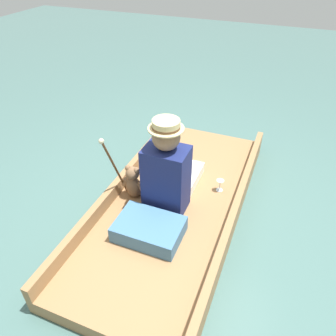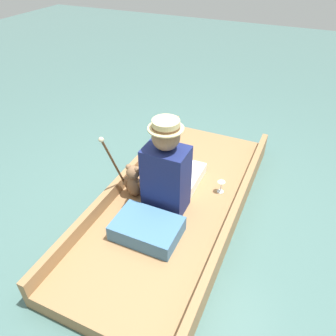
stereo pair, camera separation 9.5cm
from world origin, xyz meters
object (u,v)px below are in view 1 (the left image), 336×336
Objects in this scene: teddy_bear at (133,182)px; wine_glass at (220,183)px; seated_person at (169,172)px; walking_cane at (113,163)px.

teddy_bear reaches higher than wine_glass.
seated_person is 0.57m from wine_glass.
wine_glass is (0.73, 0.38, -0.07)m from teddy_bear.
seated_person is 0.38m from teddy_bear.
wine_glass is at bearing 32.09° from walking_cane.
teddy_bear is at bearing -163.45° from seated_person.
wine_glass is 1.04m from walking_cane.
teddy_bear is at bearing -152.56° from wine_glass.
seated_person is 2.54× the size of teddy_bear.
seated_person is at bearing 24.27° from walking_cane.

